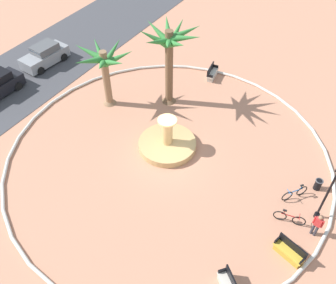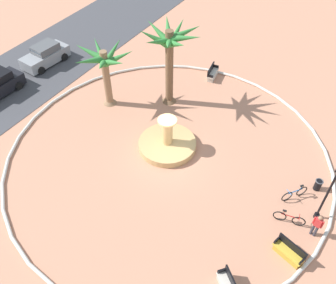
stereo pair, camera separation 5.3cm
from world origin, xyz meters
TOP-DOWN VIEW (x-y plane):
  - ground_plane at (0.00, 0.00)m, footprint 80.00×80.00m
  - plaza_curb at (0.00, 0.00)m, footprint 20.36×20.36m
  - street_asphalt at (0.00, 14.58)m, footprint 48.00×8.00m
  - fountain at (0.64, 0.47)m, footprint 3.73×3.73m
  - palm_tree_near_fountain at (2.26, 6.45)m, footprint 4.23×4.35m
  - palm_tree_by_curb at (4.77, 2.83)m, footprint 4.21×4.34m
  - bench_west at (-2.72, -8.71)m, footprint 0.96×1.68m
  - bench_north at (9.15, 1.50)m, footprint 1.66×0.75m
  - lamppost at (0.35, -9.29)m, footprint 0.32×0.32m
  - trash_bin at (2.31, -8.77)m, footprint 0.46×0.46m
  - bicycle_red_frame at (0.97, -7.81)m, footprint 1.42×1.07m
  - bicycle_by_lamppost at (-0.80, -8.08)m, footprint 0.51×1.70m
  - person_cyclist_helmet at (-0.83, -9.43)m, footprint 0.25×0.53m
  - parked_car_second at (3.69, 14.25)m, footprint 4.12×2.16m

SIDE VIEW (x-z plane):
  - ground_plane at x=0.00m, z-range 0.00..0.00m
  - street_asphalt at x=0.00m, z-range 0.00..0.03m
  - plaza_curb at x=0.00m, z-range 0.00..0.20m
  - fountain at x=0.64m, z-range -0.85..1.51m
  - bench_west at x=-2.72m, z-range -0.15..0.85m
  - bench_north at x=9.15m, z-range -0.15..0.85m
  - bicycle_red_frame at x=0.97m, z-range -0.09..0.86m
  - bicycle_by_lamppost at x=-0.80m, z-range -0.09..0.86m
  - trash_bin at x=2.31m, z-range 0.02..0.75m
  - parked_car_second at x=3.69m, z-range -0.05..1.61m
  - person_cyclist_helmet at x=-0.83m, z-range 0.10..1.73m
  - lamppost at x=0.35m, z-range 0.38..4.83m
  - palm_tree_near_fountain at x=2.26m, z-range 1.02..5.61m
  - palm_tree_by_curb at x=4.77m, z-range 1.47..7.42m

